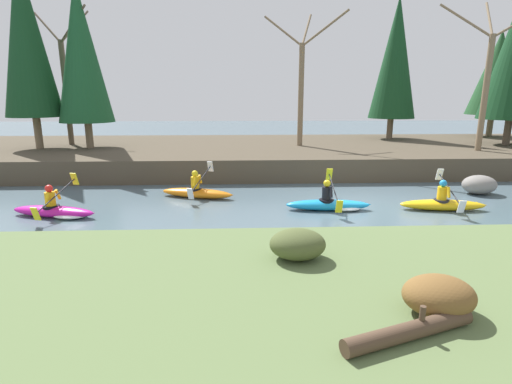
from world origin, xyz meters
The scene contains 18 objects.
ground_plane centered at (0.00, 0.00, 0.00)m, with size 90.00×90.00×0.00m, color #4C606B.
riverbank_near centered at (0.00, -6.82, 0.25)m, with size 44.00×6.36×0.50m.
riverbank_far centered at (0.00, 8.88, 0.50)m, with size 44.00×10.76×1.01m.
conifer_tree_far_left centered at (-14.45, 7.74, 6.35)m, with size 2.66×2.66×9.14m.
conifer_tree_left centered at (-12.01, 7.92, 5.68)m, with size 2.66×2.66×8.07m.
conifer_tree_mid_left centered at (4.93, 11.54, 5.75)m, with size 2.74×2.74×8.25m.
conifer_tree_mid_right centered at (11.88, 12.54, 4.98)m, with size 3.22×3.22×6.56m.
bare_tree_upstream centered at (-13.50, 9.47, 4.40)m, with size 3.95×3.91×7.21m.
bare_tree_mid_upstream centered at (-1.11, 8.42, 4.26)m, with size 3.80×3.75×6.91m.
bare_tree_mid_downstream centered at (7.30, 6.12, 4.37)m, with size 3.91×3.87×7.13m.
shrub_clump_nearest centered at (-3.27, -5.53, 0.80)m, with size 1.11×0.92×0.60m.
shrub_clump_second centered at (-1.49, -7.65, 0.79)m, with size 1.06×0.88×0.57m.
kayaker_lead centered at (2.22, -0.65, 0.22)m, with size 2.79×2.07×1.20m.
kayaker_middle centered at (-1.42, -0.48, 0.20)m, with size 2.78×2.07×1.20m.
kayaker_trailing centered at (-5.93, 1.32, 0.22)m, with size 2.76×2.03×1.20m.
kayaker_far_back centered at (-10.01, -0.86, 0.20)m, with size 2.79×2.05×1.20m.
boulder_midstream centered at (4.65, 1.42, 0.36)m, with size 1.27×0.99×0.72m.
driftwood_log centered at (-2.18, -8.27, 0.62)m, with size 2.00×0.91×0.44m.
Camera 1 is at (-4.41, -12.85, 3.66)m, focal length 28.00 mm.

